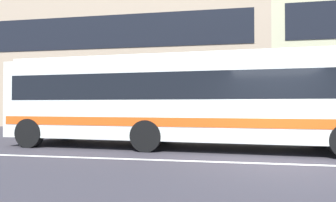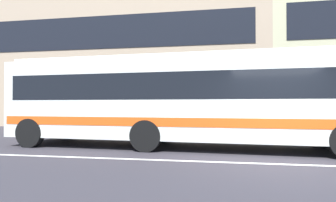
% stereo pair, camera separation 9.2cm
% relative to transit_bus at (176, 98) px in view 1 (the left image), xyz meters
% --- Properties ---
extents(ground_plane, '(160.00, 160.00, 0.00)m').
position_rel_transit_bus_xyz_m(ground_plane, '(3.05, -2.37, -1.72)').
color(ground_plane, '#343037').
extents(lane_centre_line, '(60.00, 0.16, 0.01)m').
position_rel_transit_bus_xyz_m(lane_centre_line, '(3.05, -2.37, -1.72)').
color(lane_centre_line, silver).
rests_on(lane_centre_line, ground_plane).
extents(apartment_block_left, '(24.63, 8.82, 10.84)m').
position_rel_transit_bus_xyz_m(apartment_block_left, '(-7.65, 12.15, 3.70)').
color(apartment_block_left, tan).
rests_on(apartment_block_left, ground_plane).
extents(transit_bus, '(12.05, 3.19, 3.12)m').
position_rel_transit_bus_xyz_m(transit_bus, '(0.00, 0.00, 0.00)').
color(transit_bus, silver).
rests_on(transit_bus, ground_plane).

